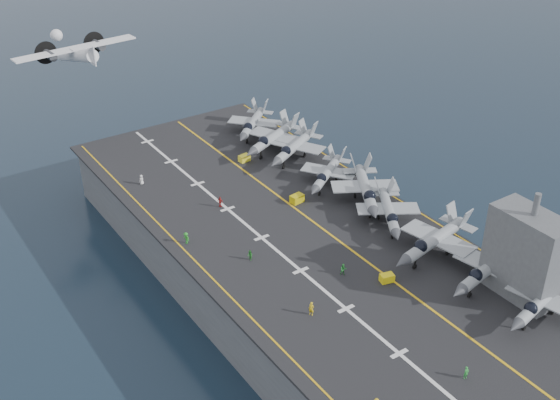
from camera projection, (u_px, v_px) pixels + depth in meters
ground at (294, 281)px, 112.13m from camera, size 500.00×500.00×0.00m
hull at (294, 255)px, 109.62m from camera, size 36.00×90.00×10.00m
flight_deck at (295, 227)px, 107.00m from camera, size 38.00×92.00×0.40m
foul_line at (311, 220)px, 108.34m from camera, size 0.35×90.00×0.02m
landing_centerline at (262, 238)px, 103.99m from camera, size 0.50×90.00×0.02m
deck_edge_port at (196, 262)px, 98.67m from camera, size 0.25×90.00×0.02m
deck_edge_stbd at (386, 192)px, 115.83m from camera, size 0.25×90.00×0.02m
island_superstructure at (528, 245)px, 88.89m from camera, size 5.00×10.00×15.00m
fighter_jet_0 at (542, 300)px, 87.42m from camera, size 15.71×12.10×4.88m
fighter_jet_1 at (489, 267)px, 93.10m from camera, size 16.70×12.77×5.22m
fighter_jet_2 at (435, 239)px, 98.66m from camera, size 17.84×13.63×5.58m
fighter_jet_3 at (389, 210)px, 106.10m from camera, size 15.75×17.22×4.98m
fighter_jet_4 at (366, 187)px, 111.54m from camera, size 17.43×19.29×5.58m
fighter_jet_5 at (327, 172)px, 116.89m from camera, size 16.65×15.41×4.81m
fighter_jet_6 at (295, 146)px, 125.04m from camera, size 18.17×16.08×5.28m
fighter_jet_7 at (274, 136)px, 128.25m from camera, size 18.59×16.01×5.44m
fighter_jet_8 at (253, 122)px, 134.19m from camera, size 17.42×17.09×5.09m
tow_cart_a at (387, 278)px, 94.46m from camera, size 2.07×1.60×1.11m
tow_cart_b at (297, 199)px, 112.72m from camera, size 2.30×1.67×1.28m
tow_cart_c at (244, 158)px, 125.34m from camera, size 2.10×1.52×1.17m
crew_1 at (311, 309)px, 88.20m from camera, size 1.23×1.38×1.92m
crew_2 at (250, 255)px, 98.64m from camera, size 0.68×0.98×1.58m
crew_3 at (186, 238)px, 102.27m from camera, size 0.99×1.25×1.83m
crew_4 at (220, 202)px, 111.28m from camera, size 1.19×1.31×1.82m
crew_5 at (142, 180)px, 117.76m from camera, size 1.24×1.06×1.75m
crew_6 at (466, 373)px, 78.65m from camera, size 1.05×0.75×1.66m
crew_7 at (343, 269)px, 95.60m from camera, size 1.26×1.13×1.75m
transport_plane at (77, 55)px, 133.19m from camera, size 25.25×18.27×5.67m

